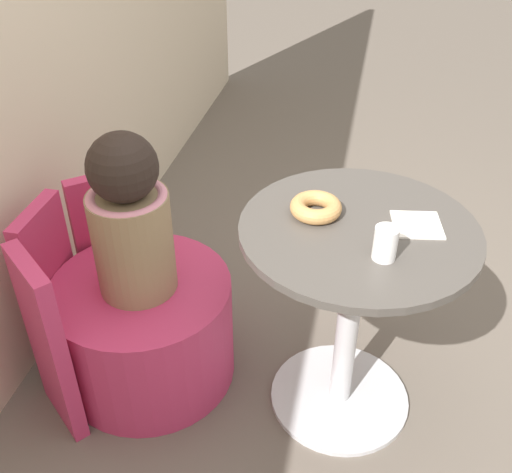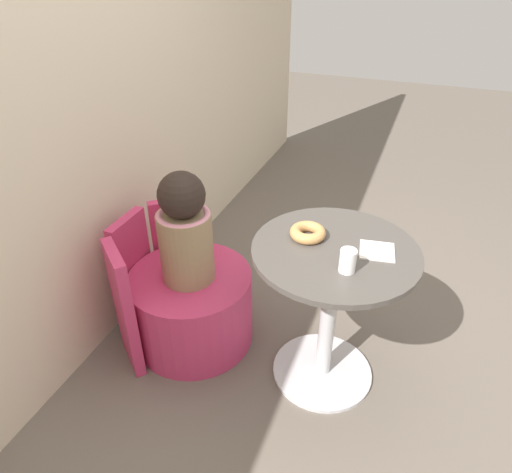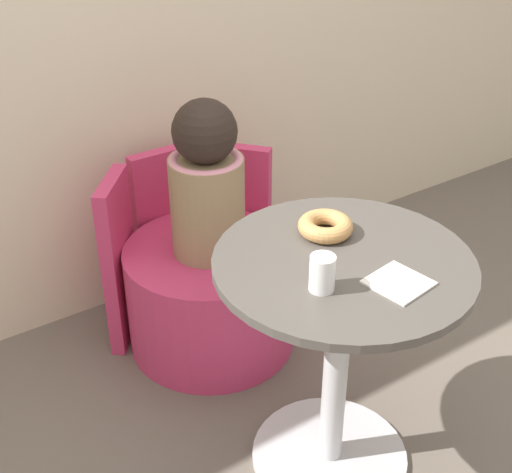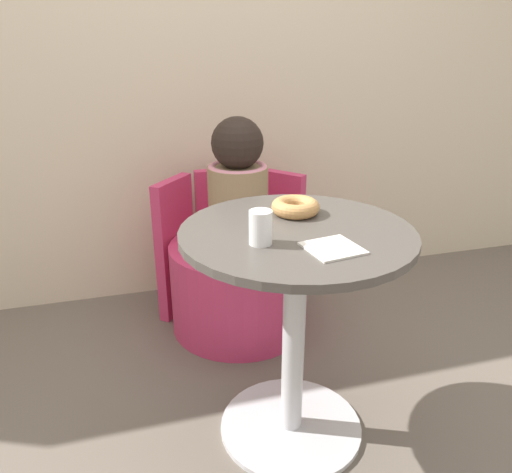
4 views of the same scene
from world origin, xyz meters
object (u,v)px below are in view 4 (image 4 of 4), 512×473
(child_figure, at_px, (238,187))
(donut, at_px, (295,207))
(tub_chair, at_px, (239,285))
(round_table, at_px, (295,299))
(cup, at_px, (261,227))

(child_figure, bearing_deg, donut, -85.19)
(tub_chair, xyz_separation_m, child_figure, (-0.00, 0.00, 0.46))
(donut, bearing_deg, child_figure, 94.81)
(tub_chair, distance_m, child_figure, 0.46)
(round_table, relative_size, cup, 7.85)
(round_table, height_order, tub_chair, round_table)
(donut, bearing_deg, round_table, -107.56)
(child_figure, xyz_separation_m, cup, (-0.12, -0.77, 0.11))
(round_table, bearing_deg, donut, 72.44)
(tub_chair, bearing_deg, cup, -99.25)
(tub_chair, relative_size, donut, 4.06)
(tub_chair, relative_size, child_figure, 1.11)
(tub_chair, relative_size, cup, 6.59)
(round_table, xyz_separation_m, tub_chair, (-0.01, 0.69, -0.30))
(child_figure, height_order, donut, child_figure)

